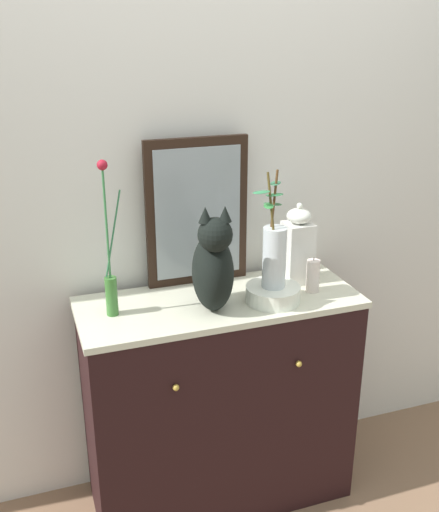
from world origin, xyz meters
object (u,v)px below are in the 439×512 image
at_px(cat_sitting, 213,266).
at_px(vase_glass_clear, 274,254).
at_px(candle_pillar, 313,276).
at_px(bowl_porcelain, 273,294).
at_px(vase_slim_green, 110,274).
at_px(jar_lidded_porcelain, 298,246).
at_px(sideboard, 220,402).
at_px(mirror_leaning, 197,213).

height_order(cat_sitting, vase_glass_clear, vase_glass_clear).
distance_m(cat_sitting, candle_pillar, 0.44).
relative_size(bowl_porcelain, candle_pillar, 1.46).
bearing_deg(vase_slim_green, bowl_porcelain, -8.48).
height_order(jar_lidded_porcelain, candle_pillar, jar_lidded_porcelain).
bearing_deg(candle_pillar, vase_slim_green, 175.94).
xyz_separation_m(sideboard, mirror_leaning, (-0.03, 0.19, 0.76)).
relative_size(sideboard, vase_glass_clear, 2.45).
bearing_deg(vase_slim_green, candle_pillar, -4.06).
bearing_deg(sideboard, jar_lidded_porcelain, 10.95).
height_order(vase_slim_green, jar_lidded_porcelain, vase_slim_green).
distance_m(sideboard, cat_sitting, 0.65).
xyz_separation_m(vase_slim_green, vase_glass_clear, (0.60, -0.09, 0.03)).
bearing_deg(mirror_leaning, vase_slim_green, -154.47).
relative_size(cat_sitting, vase_glass_clear, 1.00).
distance_m(bowl_porcelain, candle_pillar, 0.19).
height_order(bowl_porcelain, jar_lidded_porcelain, jar_lidded_porcelain).
bearing_deg(candle_pillar, sideboard, 172.95).
xyz_separation_m(bowl_porcelain, candle_pillar, (0.18, 0.03, 0.03)).
bearing_deg(bowl_porcelain, vase_slim_green, 171.52).
height_order(mirror_leaning, jar_lidded_porcelain, mirror_leaning).
bearing_deg(sideboard, candle_pillar, -7.05).
relative_size(cat_sitting, vase_slim_green, 0.78).
xyz_separation_m(sideboard, candle_pillar, (0.37, -0.05, 0.53)).
bearing_deg(mirror_leaning, sideboard, -82.33).
distance_m(sideboard, jar_lidded_porcelain, 0.72).
bearing_deg(vase_slim_green, vase_glass_clear, -8.44).
xyz_separation_m(mirror_leaning, cat_sitting, (-0.02, -0.26, -0.12)).
bearing_deg(vase_glass_clear, candle_pillar, 10.07).
distance_m(cat_sitting, jar_lidded_porcelain, 0.43).
xyz_separation_m(vase_glass_clear, jar_lidded_porcelain, (0.17, 0.15, -0.04)).
bearing_deg(mirror_leaning, jar_lidded_porcelain, -17.76).
bearing_deg(bowl_porcelain, vase_glass_clear, 146.82).
relative_size(sideboard, bowl_porcelain, 5.22).
height_order(mirror_leaning, cat_sitting, mirror_leaning).
relative_size(cat_sitting, jar_lidded_porcelain, 1.34).
xyz_separation_m(mirror_leaning, jar_lidded_porcelain, (0.38, -0.12, -0.15)).
distance_m(mirror_leaning, candle_pillar, 0.52).
height_order(cat_sitting, candle_pillar, cat_sitting).
bearing_deg(bowl_porcelain, sideboard, 157.04).
distance_m(vase_slim_green, bowl_porcelain, 0.62).
distance_m(mirror_leaning, cat_sitting, 0.29).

